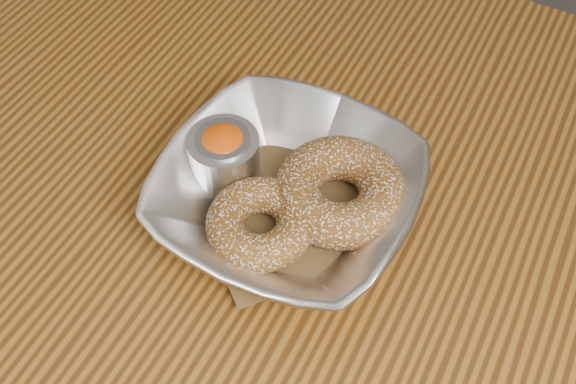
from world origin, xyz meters
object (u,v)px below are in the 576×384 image
at_px(ramekin, 224,155).
at_px(donut_front, 260,223).
at_px(donut_back, 340,191).
at_px(serving_bowl, 288,195).
at_px(table, 339,319).

bearing_deg(ramekin, donut_front, -36.06).
height_order(donut_back, ramekin, ramekin).
xyz_separation_m(donut_back, donut_front, (-0.04, -0.06, -0.00)).
bearing_deg(serving_bowl, table, -18.87).
xyz_separation_m(serving_bowl, donut_back, (0.04, 0.02, 0.00)).
bearing_deg(donut_front, table, 9.90).
distance_m(table, serving_bowl, 0.14).
xyz_separation_m(donut_back, ramekin, (-0.10, -0.01, 0.01)).
relative_size(table, ramekin, 19.97).
distance_m(donut_front, ramekin, 0.07).
distance_m(table, ramekin, 0.19).
bearing_deg(donut_back, serving_bowl, -150.07).
bearing_deg(serving_bowl, ramekin, 173.93).
distance_m(table, donut_back, 0.14).
bearing_deg(donut_front, ramekin, 143.94).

